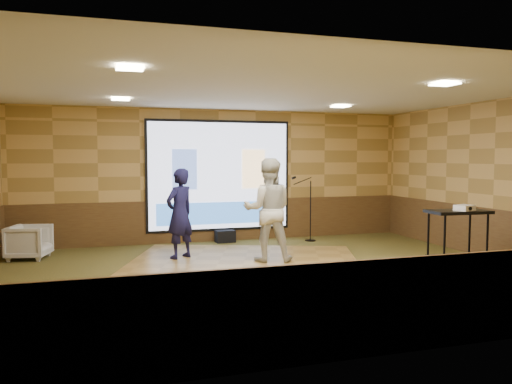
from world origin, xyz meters
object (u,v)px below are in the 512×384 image
object	(u,v)px
mic_stand	(308,220)
duffel_bag	(225,236)
player_right	(268,210)
banquet_chair	(29,242)
dance_floor	(245,261)
player_left	(180,213)
av_table	(458,228)
projector_screen	(220,177)
projector	(464,208)

from	to	relation	value
mic_stand	duffel_bag	xyz separation A→B (m)	(-1.86, 0.40, -0.36)
player_right	mic_stand	xyz separation A→B (m)	(1.62, 1.95, -0.47)
mic_stand	banquet_chair	distance (m)	5.84
dance_floor	banquet_chair	world-z (taller)	banquet_chair
dance_floor	banquet_chair	distance (m)	4.09
player_right	duffel_bag	bearing A→B (deg)	-68.66
banquet_chair	duffel_bag	world-z (taller)	banquet_chair
player_left	dance_floor	bearing A→B (deg)	118.10
duffel_bag	av_table	bearing A→B (deg)	-53.04
projector_screen	banquet_chair	world-z (taller)	projector_screen
player_left	mic_stand	size ratio (longest dim) A/B	1.13
player_left	player_right	world-z (taller)	player_right
projector_screen	player_left	world-z (taller)	projector_screen
player_right	av_table	world-z (taller)	player_right
player_left	banquet_chair	size ratio (longest dim) A/B	2.37
mic_stand	projector_screen	bearing A→B (deg)	165.65
av_table	mic_stand	distance (m)	3.81
projector_screen	projector	xyz separation A→B (m)	(3.14, -4.30, -0.38)
projector	banquet_chair	size ratio (longest dim) A/B	0.40
projector	mic_stand	size ratio (longest dim) A/B	0.19
projector	banquet_chair	world-z (taller)	projector
projector	duffel_bag	distance (m)	5.21
av_table	duffel_bag	bearing A→B (deg)	126.96
banquet_chair	projector	bearing A→B (deg)	-102.34
projector_screen	dance_floor	bearing A→B (deg)	-91.88
mic_stand	banquet_chair	world-z (taller)	mic_stand
player_right	duffel_bag	size ratio (longest dim) A/B	4.35
av_table	projector	xyz separation A→B (m)	(0.04, -0.10, 0.35)
player_right	projector	xyz separation A→B (m)	(2.81, -1.77, 0.13)
banquet_chair	duffel_bag	size ratio (longest dim) A/B	1.65
player_right	av_table	bearing A→B (deg)	164.40
player_left	banquet_chair	xyz separation A→B (m)	(-2.71, 0.89, -0.55)
dance_floor	player_right	size ratio (longest dim) A/B	2.20
dance_floor	av_table	distance (m)	3.73
player_left	banquet_chair	world-z (taller)	player_left
banquet_chair	duffel_bag	xyz separation A→B (m)	(3.97, 0.73, -0.19)
banquet_chair	av_table	bearing A→B (deg)	-101.80
player_right	mic_stand	size ratio (longest dim) A/B	1.25
dance_floor	player_right	xyz separation A→B (m)	(0.40, -0.15, 0.95)
player_right	mic_stand	bearing A→B (deg)	-114.31
player_left	player_right	xyz separation A→B (m)	(1.50, -0.73, 0.10)
av_table	duffel_bag	xyz separation A→B (m)	(-3.02, 4.01, -0.61)
projector	banquet_chair	distance (m)	7.84
dance_floor	player_left	world-z (taller)	player_left
player_left	banquet_chair	bearing A→B (deg)	-52.48
banquet_chair	player_right	bearing A→B (deg)	-97.60
projector_screen	mic_stand	size ratio (longest dim) A/B	2.22
av_table	mic_stand	world-z (taller)	mic_stand
dance_floor	mic_stand	distance (m)	2.74
player_left	av_table	distance (m)	4.90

